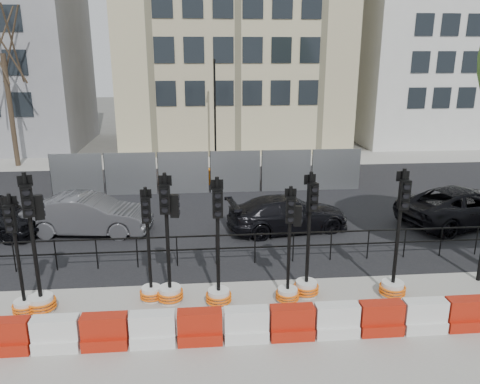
{
  "coord_description": "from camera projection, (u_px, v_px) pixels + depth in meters",
  "views": [
    {
      "loc": [
        -0.43,
        -12.07,
        6.32
      ],
      "look_at": [
        0.89,
        3.0,
        1.81
      ],
      "focal_mm": 35.0,
      "sensor_mm": 36.0,
      "label": 1
    }
  ],
  "objects": [
    {
      "name": "tree_bare_far",
      "position": [
        2.0,
        46.0,
        25.34
      ],
      "size": [
        2.0,
        2.0,
        9.0
      ],
      "color": "#473828",
      "rests_on": "ground"
    },
    {
      "name": "sidewalk_near",
      "position": [
        224.0,
        346.0,
        10.5
      ],
      "size": [
        40.0,
        6.0,
        0.02
      ],
      "primitive_type": "cube",
      "color": "gray",
      "rests_on": "ground"
    },
    {
      "name": "ground",
      "position": [
        218.0,
        283.0,
        13.36
      ],
      "size": [
        120.0,
        120.0,
        0.0
      ],
      "primitive_type": "plane",
      "color": "#51514C",
      "rests_on": "ground"
    },
    {
      "name": "barrier_row",
      "position": [
        223.0,
        327.0,
        10.59
      ],
      "size": [
        14.65,
        0.5,
        0.8
      ],
      "color": "#B01D0E",
      "rests_on": "ground"
    },
    {
      "name": "lamp_post_far",
      "position": [
        215.0,
        109.0,
        26.79
      ],
      "size": [
        0.12,
        0.56,
        6.0
      ],
      "color": "black",
      "rests_on": "ground"
    },
    {
      "name": "building_white",
      "position": [
        440.0,
        28.0,
        33.49
      ],
      "size": [
        12.0,
        9.06,
        16.0
      ],
      "color": "silver",
      "rests_on": "ground"
    },
    {
      "name": "traffic_signal_c",
      "position": [
        151.0,
        278.0,
        12.26
      ],
      "size": [
        0.62,
        0.62,
        3.13
      ],
      "rotation": [
        0.0,
        0.0,
        0.02
      ],
      "color": "silver",
      "rests_on": "ground"
    },
    {
      "name": "traffic_signal_e",
      "position": [
        218.0,
        280.0,
        12.03
      ],
      "size": [
        0.68,
        0.68,
        3.45
      ],
      "rotation": [
        0.0,
        0.0,
        0.03
      ],
      "color": "silver",
      "rests_on": "ground"
    },
    {
      "name": "traffic_signal_f",
      "position": [
        289.0,
        276.0,
        12.15
      ],
      "size": [
        0.63,
        0.63,
        3.18
      ],
      "rotation": [
        0.0,
        0.0,
        -0.12
      ],
      "color": "silver",
      "rests_on": "ground"
    },
    {
      "name": "heras_fencing",
      "position": [
        199.0,
        175.0,
        22.39
      ],
      "size": [
        14.33,
        1.72,
        2.0
      ],
      "color": "gray",
      "rests_on": "ground"
    },
    {
      "name": "traffic_signal_b",
      "position": [
        39.0,
        281.0,
        11.64
      ],
      "size": [
        0.72,
        0.72,
        3.66
      ],
      "rotation": [
        0.0,
        0.0,
        0.33
      ],
      "color": "silver",
      "rests_on": "ground"
    },
    {
      "name": "traffic_signal_g",
      "position": [
        307.0,
        272.0,
        12.48
      ],
      "size": [
        0.68,
        0.68,
        3.46
      ],
      "rotation": [
        0.0,
        0.0,
        0.24
      ],
      "color": "silver",
      "rests_on": "ground"
    },
    {
      "name": "car_b",
      "position": [
        88.0,
        215.0,
        16.86
      ],
      "size": [
        2.51,
        4.74,
        1.45
      ],
      "primitive_type": "imported",
      "rotation": [
        0.0,
        0.0,
        1.46
      ],
      "color": "#444549",
      "rests_on": "ground"
    },
    {
      "name": "building_cream",
      "position": [
        232.0,
        12.0,
        31.95
      ],
      "size": [
        15.0,
        10.06,
        18.0
      ],
      "color": "beige",
      "rests_on": "ground"
    },
    {
      "name": "kerb_railing",
      "position": [
        216.0,
        245.0,
        14.31
      ],
      "size": [
        18.0,
        0.04,
        1.0
      ],
      "color": "black",
      "rests_on": "ground"
    },
    {
      "name": "sidewalk_far",
      "position": [
        207.0,
        160.0,
        28.64
      ],
      "size": [
        40.0,
        4.0,
        0.02
      ],
      "primitive_type": "cube",
      "color": "gray",
      "rests_on": "ground"
    },
    {
      "name": "traffic_signal_a",
      "position": [
        23.0,
        291.0,
        11.59
      ],
      "size": [
        0.63,
        0.63,
        3.17
      ],
      "rotation": [
        0.0,
        0.0,
        0.01
      ],
      "color": "silver",
      "rests_on": "ground"
    },
    {
      "name": "traffic_signal_h",
      "position": [
        394.0,
        272.0,
        12.41
      ],
      "size": [
        0.7,
        0.7,
        3.57
      ],
      "rotation": [
        0.0,
        0.0,
        -0.0
      ],
      "color": "silver",
      "rests_on": "ground"
    },
    {
      "name": "road",
      "position": [
        211.0,
        206.0,
        20.04
      ],
      "size": [
        40.0,
        14.0,
        0.03
      ],
      "primitive_type": "cube",
      "color": "black",
      "rests_on": "ground"
    },
    {
      "name": "car_d",
      "position": [
        464.0,
        206.0,
        17.83
      ],
      "size": [
        5.29,
        6.52,
        1.44
      ],
      "primitive_type": "imported",
      "rotation": [
        0.0,
        0.0,
        1.87
      ],
      "color": "black",
      "rests_on": "ground"
    },
    {
      "name": "traffic_signal_d",
      "position": [
        170.0,
        273.0,
        12.12
      ],
      "size": [
        0.69,
        0.69,
        3.52
      ],
      "rotation": [
        0.0,
        0.0,
        -0.07
      ],
      "color": "silver",
      "rests_on": "ground"
    },
    {
      "name": "car_c",
      "position": [
        288.0,
        214.0,
        17.17
      ],
      "size": [
        3.23,
        5.05,
        1.3
      ],
      "primitive_type": "imported",
      "rotation": [
        0.0,
        0.0,
        1.73
      ],
      "color": "black",
      "rests_on": "ground"
    }
  ]
}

